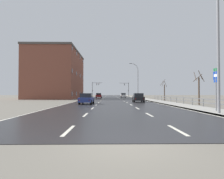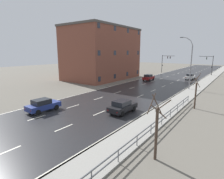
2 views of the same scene
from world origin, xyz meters
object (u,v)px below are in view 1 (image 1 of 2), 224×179
object	(u,v)px
highway_sign	(216,84)
car_far_right	(99,95)
street_lamp_foreground	(216,47)
car_distant	(138,98)
car_near_left	(123,95)
traffic_signal_left	(95,87)
brick_building	(57,75)
street_lamp_midground	(137,81)
traffic_signal_right	(127,88)
car_mid_centre	(87,99)

from	to	relation	value
highway_sign	car_far_right	distance (m)	43.83
street_lamp_foreground	car_distant	size ratio (longest dim) A/B	2.48
car_near_left	car_distant	bearing A→B (deg)	-90.24
traffic_signal_left	car_far_right	distance (m)	20.13
car_far_right	brick_building	world-z (taller)	brick_building
street_lamp_midground	street_lamp_foreground	bearing A→B (deg)	-90.02
street_lamp_foreground	brick_building	xyz separation A→B (m)	(-23.43, 39.54, 1.87)
traffic_signal_right	car_distant	distance (m)	46.90
car_far_right	brick_building	distance (m)	14.12
traffic_signal_right	car_near_left	xyz separation A→B (m)	(-2.70, -12.98, -3.17)
traffic_signal_left	car_far_right	bearing A→B (deg)	-81.60
car_far_right	car_distant	bearing A→B (deg)	-73.10
highway_sign	car_mid_centre	distance (m)	16.48
street_lamp_midground	car_distant	size ratio (longest dim) A/B	2.43
street_lamp_midground	traffic_signal_left	distance (m)	29.62
street_lamp_foreground	highway_sign	xyz separation A→B (m)	(0.97, 1.66, -2.66)
street_lamp_foreground	car_distant	distance (m)	18.64
traffic_signal_left	brick_building	bearing A→B (deg)	-111.03
traffic_signal_right	car_far_right	distance (m)	23.96
traffic_signal_left	brick_building	size ratio (longest dim) A/B	0.30
street_lamp_midground	car_distant	distance (m)	20.12
traffic_signal_left	car_mid_centre	world-z (taller)	traffic_signal_left
traffic_signal_right	traffic_signal_left	bearing A→B (deg)	-174.66
traffic_signal_left	car_near_left	distance (m)	16.66
car_near_left	street_lamp_foreground	bearing A→B (deg)	-86.95
car_near_left	car_mid_centre	xyz separation A→B (m)	(-8.39, -39.08, 0.00)
highway_sign	car_mid_centre	size ratio (longest dim) A/B	0.90
street_lamp_foreground	traffic_signal_right	bearing A→B (deg)	90.18
street_lamp_midground	car_far_right	bearing A→B (deg)	151.09
car_mid_centre	highway_sign	bearing A→B (deg)	-39.88
traffic_signal_right	car_mid_centre	world-z (taller)	traffic_signal_right
car_near_left	street_lamp_midground	bearing A→B (deg)	-78.60
highway_sign	car_distant	distance (m)	16.79
car_near_left	brick_building	world-z (taller)	brick_building
highway_sign	traffic_signal_left	distance (m)	63.53
traffic_signal_left	traffic_signal_right	bearing A→B (deg)	5.34
street_lamp_foreground	car_distant	bearing A→B (deg)	99.35
traffic_signal_left	street_lamp_foreground	bearing A→B (deg)	-77.27
street_lamp_foreground	street_lamp_midground	size ratio (longest dim) A/B	1.02
traffic_signal_right	traffic_signal_left	distance (m)	14.16
traffic_signal_left	brick_building	world-z (taller)	brick_building
street_lamp_foreground	highway_sign	bearing A→B (deg)	59.67
car_far_right	highway_sign	bearing A→B (deg)	-74.86
highway_sign	traffic_signal_left	world-z (taller)	traffic_signal_left
street_lamp_foreground	car_distant	xyz separation A→B (m)	(-2.95, 17.91, -4.26)
street_lamp_foreground	traffic_signal_right	size ratio (longest dim) A/B	1.68
street_lamp_midground	traffic_signal_right	bearing A→B (deg)	90.45
car_distant	car_near_left	size ratio (longest dim) A/B	1.02
highway_sign	car_distant	xyz separation A→B (m)	(-3.92, 16.25, -1.60)
highway_sign	brick_building	size ratio (longest dim) A/B	0.18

